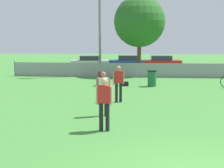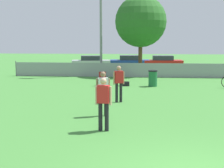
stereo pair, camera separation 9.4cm
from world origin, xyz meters
name	(u,v)px [view 1 (the left image)]	position (x,y,z in m)	size (l,w,h in m)	color
fence_backline	(156,70)	(0.00, 18.00, 0.55)	(22.71, 0.07, 1.21)	gray
light_pole	(100,7)	(-4.49, 18.82, 5.48)	(0.90, 0.36, 9.41)	gray
tree_near_pole	(140,22)	(-1.33, 19.52, 4.36)	(4.16, 4.16, 6.45)	brown
player_receiver_white	(103,91)	(-2.62, 5.23, 0.97)	(0.52, 0.32, 1.69)	black
player_defender_red	(119,81)	(-2.23, 7.92, 0.97)	(0.50, 0.35, 1.69)	black
player_thrower_red	(104,101)	(-2.36, 3.28, 0.97)	(0.53, 0.27, 1.69)	black
folding_chair_sideline	(102,78)	(-3.65, 13.07, 0.51)	(0.50, 0.50, 0.91)	#333338
trash_bin	(152,78)	(-0.50, 13.13, 0.51)	(0.56, 0.56, 1.01)	#1E6638
gear_bag_sideline	(124,84)	(-2.24, 13.19, 0.13)	(0.58, 0.32, 0.28)	black
parked_car_silver	(90,62)	(-6.44, 25.66, 0.63)	(4.13, 2.31, 1.28)	black
parked_car_blue	(128,62)	(-2.45, 26.28, 0.65)	(4.22, 2.20, 1.31)	black
parked_car_red	(161,62)	(0.94, 26.47, 0.64)	(4.09, 1.93, 1.29)	black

